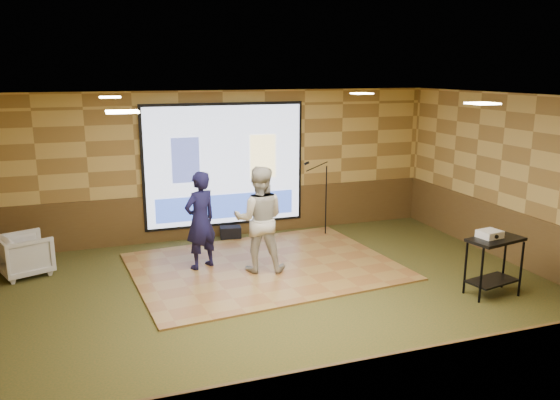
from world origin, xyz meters
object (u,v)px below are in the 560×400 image
object	(u,v)px
projector_screen	(225,167)
duffel_bag	(231,233)
player_left	(200,220)
banquet_chair	(25,255)
projector	(490,234)
av_table	(494,256)
player_right	(259,219)
mic_stand	(323,212)
dance_floor	(264,266)

from	to	relation	value
projector_screen	duffel_bag	world-z (taller)	projector_screen
projector_screen	player_left	world-z (taller)	projector_screen
banquet_chair	duffel_bag	distance (m)	3.86
projector	duffel_bag	bearing A→B (deg)	117.70
player_left	duffel_bag	size ratio (longest dim) A/B	4.06
projector_screen	av_table	distance (m)	5.42
player_right	banquet_chair	bearing A→B (deg)	1.03
player_left	av_table	bearing A→B (deg)	120.19
projector	mic_stand	distance (m)	3.87
mic_stand	projector_screen	bearing A→B (deg)	162.73
dance_floor	mic_stand	size ratio (longest dim) A/B	2.79
mic_stand	duffel_bag	world-z (taller)	mic_stand
player_right	player_left	bearing A→B (deg)	-8.09
player_right	dance_floor	bearing A→B (deg)	-109.65
mic_stand	banquet_chair	bearing A→B (deg)	-175.03
banquet_chair	duffel_bag	world-z (taller)	banquet_chair
dance_floor	duffel_bag	distance (m)	1.82
banquet_chair	player_right	bearing A→B (deg)	-128.18
player_left	player_right	world-z (taller)	player_right
dance_floor	av_table	xyz separation A→B (m)	(2.95, -2.30, 0.61)
projector_screen	player_left	size ratio (longest dim) A/B	1.95
dance_floor	projector	xyz separation A→B (m)	(2.88, -2.24, 0.95)
player_right	av_table	distance (m)	3.76
av_table	duffel_bag	xyz separation A→B (m)	(-3.11, 4.10, -0.50)
player_right	projector	world-z (taller)	player_right
projector_screen	mic_stand	distance (m)	2.25
player_left	mic_stand	world-z (taller)	player_left
dance_floor	av_table	bearing A→B (deg)	-37.90
banquet_chair	mic_stand	bearing A→B (deg)	-106.64
av_table	duffel_bag	distance (m)	5.18
player_left	projector	distance (m)	4.67
player_left	duffel_bag	xyz separation A→B (m)	(0.90, 1.54, -0.75)
av_table	mic_stand	world-z (taller)	mic_stand
av_table	duffel_bag	bearing A→B (deg)	127.19
av_table	banquet_chair	world-z (taller)	av_table
player_left	banquet_chair	xyz separation A→B (m)	(-2.86, 0.70, -0.53)
player_right	banquet_chair	size ratio (longest dim) A/B	2.32
av_table	projector	distance (m)	0.35
mic_stand	banquet_chair	distance (m)	5.68
player_right	banquet_chair	distance (m)	3.99
mic_stand	duffel_bag	size ratio (longest dim) A/B	3.81
player_left	duffel_bag	bearing A→B (deg)	-147.40
duffel_bag	projector_screen	bearing A→B (deg)	97.21
projector_screen	av_table	size ratio (longest dim) A/B	3.64
projector	banquet_chair	xyz separation A→B (m)	(-6.80, 3.20, -0.61)
projector_screen	av_table	bearing A→B (deg)	-54.05
player_right	av_table	size ratio (longest dim) A/B	1.98
duffel_bag	dance_floor	bearing A→B (deg)	-84.86
av_table	banquet_chair	xyz separation A→B (m)	(-6.87, 3.26, -0.27)
projector_screen	dance_floor	world-z (taller)	projector_screen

